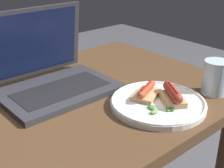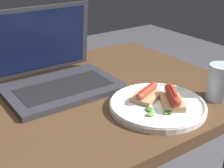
# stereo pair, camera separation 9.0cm
# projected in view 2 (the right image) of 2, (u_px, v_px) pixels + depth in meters

# --- Properties ---
(desk) EXTENTS (1.04, 0.73, 0.77)m
(desk) POSITION_uv_depth(u_px,v_px,m) (74.00, 119.00, 0.99)
(desk) COLOR #4C331E
(desk) RESTS_ON ground_plane
(laptop) EXTENTS (0.36, 0.28, 0.25)m
(laptop) POSITION_uv_depth(u_px,v_px,m) (56.00, 74.00, 1.02)
(laptop) COLOR #2D2D33
(laptop) RESTS_ON desk
(plate) EXTENTS (0.28, 0.28, 0.02)m
(plate) POSITION_uv_depth(u_px,v_px,m) (157.00, 105.00, 0.89)
(plate) COLOR white
(plate) RESTS_ON desk
(sausage_toast_left) EXTENTS (0.10, 0.11, 0.05)m
(sausage_toast_left) POSITION_uv_depth(u_px,v_px,m) (172.00, 98.00, 0.87)
(sausage_toast_left) COLOR tan
(sausage_toast_left) RESTS_ON plate
(sausage_toast_middle) EXTENTS (0.11, 0.10, 0.04)m
(sausage_toast_middle) POSITION_uv_depth(u_px,v_px,m) (147.00, 94.00, 0.91)
(sausage_toast_middle) COLOR tan
(sausage_toast_middle) RESTS_ON plate
(salad_pile) EXTENTS (0.07, 0.07, 0.01)m
(salad_pile) POSITION_uv_depth(u_px,v_px,m) (156.00, 112.00, 0.84)
(salad_pile) COLOR #387A33
(salad_pile) RESTS_ON plate
(drinking_glass) EXTENTS (0.08, 0.08, 0.11)m
(drinking_glass) POSITION_uv_depth(u_px,v_px,m) (221.00, 82.00, 0.93)
(drinking_glass) COLOR silver
(drinking_glass) RESTS_ON desk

